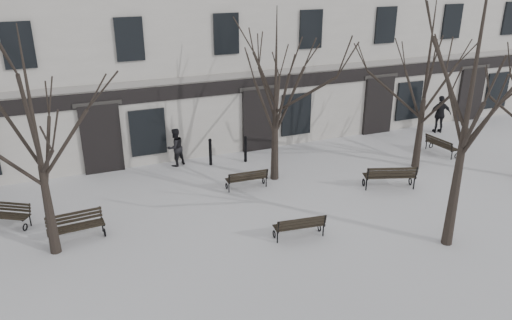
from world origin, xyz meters
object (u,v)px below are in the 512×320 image
bench_4 (247,178)px  bench_5 (441,145)px  bench_0 (76,226)px  bench_1 (300,225)px  tree_1 (33,119)px  bench_3 (7,214)px  tree_2 (476,62)px  bench_2 (390,176)px

bench_4 → bench_5: 9.56m
bench_0 → bench_1: size_ratio=1.05×
tree_1 → bench_0: bearing=40.5°
bench_5 → bench_3: bearing=83.6°
tree_1 → bench_3: 4.69m
tree_2 → bench_5: (5.18, 6.28, -5.26)m
bench_0 → bench_2: bench_2 is taller
tree_1 → bench_1: (7.27, -2.05, -3.80)m
bench_2 → bench_5: 4.95m
tree_2 → bench_0: tree_2 is taller
bench_3 → bench_5: 18.03m
tree_2 → bench_3: bearing=153.5°
bench_2 → bench_5: size_ratio=1.26×
bench_0 → bench_4: 6.55m
bench_1 → bench_4: bench_1 is taller
tree_2 → tree_1: bearing=160.3°
bench_0 → bench_5: bench_0 is taller
bench_4 → bench_5: bearing=-176.6°
tree_2 → bench_4: 9.18m
tree_2 → bench_2: (0.76, 4.06, -5.16)m
bench_2 → bench_4: bench_2 is taller
tree_1 → bench_4: tree_1 is taller
bench_3 → bench_5: (18.03, -0.12, 0.00)m
bench_4 → bench_3: bearing=0.5°
bench_2 → bench_1: bearing=41.3°
bench_0 → bench_3: bench_0 is taller
bench_1 → bench_2: bearing=-151.3°
bench_3 → bench_5: bench_5 is taller
tree_1 → bench_2: (12.18, -0.03, -3.71)m
tree_2 → bench_3: 15.29m
bench_1 → bench_2: 5.31m
bench_0 → bench_2: (11.52, -0.59, 0.07)m
bench_0 → bench_1: bench_0 is taller
bench_1 → tree_1: bearing=-9.5°
tree_2 → bench_2: 6.61m
bench_4 → bench_5: (9.56, 0.16, -0.00)m
tree_1 → bench_3: tree_1 is taller
tree_1 → bench_3: bearing=121.5°
tree_2 → bench_1: bearing=153.9°
bench_2 → tree_2: bearing=98.3°
bench_4 → tree_2: bearing=128.0°
bench_1 → bench_3: bearing=-20.4°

